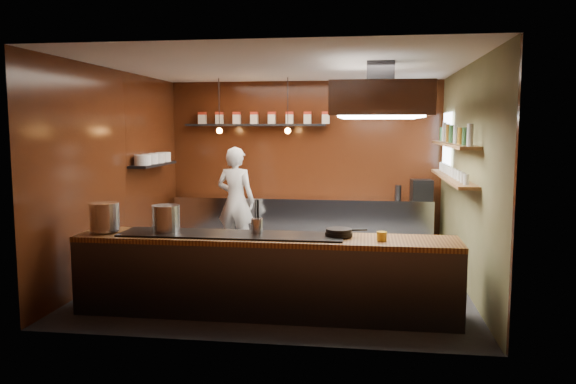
% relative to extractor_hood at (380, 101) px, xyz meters
% --- Properties ---
extents(floor, '(5.00, 5.00, 0.00)m').
position_rel_extractor_hood_xyz_m(floor, '(-1.30, 0.40, -2.51)').
color(floor, black).
rests_on(floor, ground).
extents(back_wall, '(5.00, 0.00, 5.00)m').
position_rel_extractor_hood_xyz_m(back_wall, '(-1.30, 2.90, -1.01)').
color(back_wall, black).
rests_on(back_wall, ground).
extents(left_wall, '(0.00, 5.00, 5.00)m').
position_rel_extractor_hood_xyz_m(left_wall, '(-3.80, 0.40, -1.01)').
color(left_wall, black).
rests_on(left_wall, ground).
extents(right_wall, '(0.00, 5.00, 5.00)m').
position_rel_extractor_hood_xyz_m(right_wall, '(1.20, 0.40, -1.01)').
color(right_wall, brown).
rests_on(right_wall, ground).
extents(ceiling, '(5.00, 5.00, 0.00)m').
position_rel_extractor_hood_xyz_m(ceiling, '(-1.30, 0.40, 0.49)').
color(ceiling, silver).
rests_on(ceiling, back_wall).
extents(window_pane, '(0.00, 1.00, 1.00)m').
position_rel_extractor_hood_xyz_m(window_pane, '(1.15, 2.10, -0.61)').
color(window_pane, white).
rests_on(window_pane, right_wall).
extents(prep_counter, '(4.60, 0.65, 0.90)m').
position_rel_extractor_hood_xyz_m(prep_counter, '(-1.30, 2.57, -2.06)').
color(prep_counter, silver).
rests_on(prep_counter, floor).
extents(pass_counter, '(4.40, 0.72, 0.94)m').
position_rel_extractor_hood_xyz_m(pass_counter, '(-1.30, -1.20, -2.04)').
color(pass_counter, '#38383D').
rests_on(pass_counter, floor).
extents(tin_shelf, '(2.60, 0.26, 0.04)m').
position_rel_extractor_hood_xyz_m(tin_shelf, '(-2.20, 2.76, -0.31)').
color(tin_shelf, black).
rests_on(tin_shelf, back_wall).
extents(plate_shelf, '(0.30, 1.40, 0.04)m').
position_rel_extractor_hood_xyz_m(plate_shelf, '(-3.64, 1.40, -0.96)').
color(plate_shelf, black).
rests_on(plate_shelf, left_wall).
extents(bottle_shelf_upper, '(0.26, 2.80, 0.04)m').
position_rel_extractor_hood_xyz_m(bottle_shelf_upper, '(1.04, 0.70, -0.59)').
color(bottle_shelf_upper, olive).
rests_on(bottle_shelf_upper, right_wall).
extents(bottle_shelf_lower, '(0.26, 2.80, 0.04)m').
position_rel_extractor_hood_xyz_m(bottle_shelf_lower, '(1.04, 0.70, -1.06)').
color(bottle_shelf_lower, olive).
rests_on(bottle_shelf_lower, right_wall).
extents(extractor_hood, '(1.20, 2.00, 0.72)m').
position_rel_extractor_hood_xyz_m(extractor_hood, '(0.00, 0.00, 0.00)').
color(extractor_hood, '#38383D').
rests_on(extractor_hood, ceiling).
extents(pendant_left, '(0.10, 0.10, 0.95)m').
position_rel_extractor_hood_xyz_m(pendant_left, '(-2.70, 2.10, -0.35)').
color(pendant_left, black).
rests_on(pendant_left, ceiling).
extents(pendant_right, '(0.10, 0.10, 0.95)m').
position_rel_extractor_hood_xyz_m(pendant_right, '(-1.50, 2.10, -0.35)').
color(pendant_right, black).
rests_on(pendant_right, ceiling).
extents(storage_tins, '(2.43, 0.13, 0.22)m').
position_rel_extractor_hood_xyz_m(storage_tins, '(-2.05, 2.76, -0.17)').
color(storage_tins, beige).
rests_on(storage_tins, tin_shelf).
extents(plate_stacks, '(0.26, 1.16, 0.16)m').
position_rel_extractor_hood_xyz_m(plate_stacks, '(-3.64, 1.40, -0.86)').
color(plate_stacks, white).
rests_on(plate_stacks, plate_shelf).
extents(bottles, '(0.06, 2.66, 0.24)m').
position_rel_extractor_hood_xyz_m(bottles, '(1.04, 0.70, -0.45)').
color(bottles, silver).
rests_on(bottles, bottle_shelf_upper).
extents(wine_glasses, '(0.07, 2.37, 0.13)m').
position_rel_extractor_hood_xyz_m(wine_glasses, '(1.04, 0.70, -0.97)').
color(wine_glasses, silver).
rests_on(wine_glasses, bottle_shelf_lower).
extents(stockpot_large, '(0.44, 0.44, 0.34)m').
position_rel_extractor_hood_xyz_m(stockpot_large, '(-3.22, -1.24, -1.40)').
color(stockpot_large, silver).
rests_on(stockpot_large, pass_counter).
extents(stockpot_small, '(0.33, 0.33, 0.31)m').
position_rel_extractor_hood_xyz_m(stockpot_small, '(-2.50, -1.16, -1.41)').
color(stockpot_small, '#B0B2B7').
rests_on(stockpot_small, pass_counter).
extents(utensil_crock, '(0.14, 0.14, 0.17)m').
position_rel_extractor_hood_xyz_m(utensil_crock, '(-1.41, -1.14, -1.48)').
color(utensil_crock, silver).
rests_on(utensil_crock, pass_counter).
extents(frying_pan, '(0.48, 0.32, 0.08)m').
position_rel_extractor_hood_xyz_m(frying_pan, '(-0.45, -1.13, -1.53)').
color(frying_pan, black).
rests_on(frying_pan, pass_counter).
extents(butter_jar, '(0.15, 0.15, 0.10)m').
position_rel_extractor_hood_xyz_m(butter_jar, '(0.02, -1.27, -1.53)').
color(butter_jar, yellow).
rests_on(butter_jar, pass_counter).
extents(espresso_machine, '(0.38, 0.36, 0.35)m').
position_rel_extractor_hood_xyz_m(espresso_machine, '(0.80, 2.51, -1.43)').
color(espresso_machine, black).
rests_on(espresso_machine, prep_counter).
extents(chef, '(0.74, 0.56, 1.83)m').
position_rel_extractor_hood_xyz_m(chef, '(-2.35, 1.78, -1.59)').
color(chef, white).
rests_on(chef, floor).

